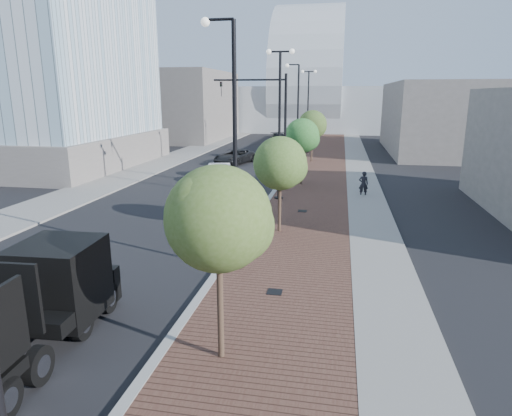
# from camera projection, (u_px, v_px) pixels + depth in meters

# --- Properties ---
(sidewalk) EXTENTS (7.00, 140.00, 0.12)m
(sidewalk) POSITION_uv_depth(u_px,v_px,m) (331.00, 161.00, 45.34)
(sidewalk) COLOR #4C2D23
(sidewalk) RESTS_ON ground
(concrete_strip) EXTENTS (2.40, 140.00, 0.13)m
(concrete_strip) POSITION_uv_depth(u_px,v_px,m) (358.00, 161.00, 44.86)
(concrete_strip) COLOR slate
(concrete_strip) RESTS_ON ground
(curb) EXTENTS (0.30, 140.00, 0.14)m
(curb) POSITION_uv_depth(u_px,v_px,m) (296.00, 160.00, 45.97)
(curb) COLOR gray
(curb) RESTS_ON ground
(west_sidewalk) EXTENTS (4.00, 140.00, 0.12)m
(west_sidewalk) POSITION_uv_depth(u_px,v_px,m) (177.00, 157.00, 48.30)
(west_sidewalk) COLOR slate
(west_sidewalk) RESTS_ON ground
(white_sedan) EXTENTS (2.39, 4.80, 1.51)m
(white_sedan) POSITION_uv_depth(u_px,v_px,m) (219.00, 174.00, 33.80)
(white_sedan) COLOR silver
(white_sedan) RESTS_ON ground
(dark_car_mid) EXTENTS (3.75, 5.59, 1.42)m
(dark_car_mid) POSITION_uv_depth(u_px,v_px,m) (234.00, 157.00, 43.63)
(dark_car_mid) COLOR black
(dark_car_mid) RESTS_ON ground
(dark_car_far) EXTENTS (3.34, 5.80, 1.58)m
(dark_car_far) POSITION_uv_depth(u_px,v_px,m) (279.00, 139.00, 59.50)
(dark_car_far) COLOR black
(dark_car_far) RESTS_ON ground
(pedestrian) EXTENTS (0.63, 0.42, 1.71)m
(pedestrian) POSITION_uv_depth(u_px,v_px,m) (363.00, 184.00, 29.49)
(pedestrian) COLOR black
(pedestrian) RESTS_ON ground
(streetlight_1) EXTENTS (1.44, 0.56, 9.21)m
(streetlight_1) POSITION_uv_depth(u_px,v_px,m) (232.00, 159.00, 16.26)
(streetlight_1) COLOR black
(streetlight_1) RESTS_ON ground
(streetlight_2) EXTENTS (1.72, 0.56, 9.28)m
(streetlight_2) POSITION_uv_depth(u_px,v_px,m) (279.00, 125.00, 27.55)
(streetlight_2) COLOR black
(streetlight_2) RESTS_ON ground
(streetlight_3) EXTENTS (1.44, 0.56, 9.21)m
(streetlight_3) POSITION_uv_depth(u_px,v_px,m) (296.00, 121.00, 39.11)
(streetlight_3) COLOR black
(streetlight_3) RESTS_ON ground
(streetlight_4) EXTENTS (1.72, 0.56, 9.28)m
(streetlight_4) POSITION_uv_depth(u_px,v_px,m) (308.00, 111.00, 50.39)
(streetlight_4) COLOR black
(streetlight_4) RESTS_ON ground
(traffic_mast) EXTENTS (5.09, 0.20, 8.00)m
(traffic_mast) POSITION_uv_depth(u_px,v_px,m) (272.00, 119.00, 30.52)
(traffic_mast) COLOR black
(traffic_mast) RESTS_ON ground
(tree_0) EXTENTS (2.59, 2.58, 5.07)m
(tree_0) POSITION_uv_depth(u_px,v_px,m) (221.00, 219.00, 10.51)
(tree_0) COLOR #382619
(tree_0) RESTS_ON ground
(tree_1) EXTENTS (2.58, 2.56, 4.75)m
(tree_1) POSITION_uv_depth(u_px,v_px,m) (281.00, 164.00, 21.06)
(tree_1) COLOR #382619
(tree_1) RESTS_ON ground
(tree_2) EXTENTS (2.55, 2.53, 4.97)m
(tree_2) POSITION_uv_depth(u_px,v_px,m) (303.00, 136.00, 32.42)
(tree_2) COLOR #382619
(tree_2) RESTS_ON ground
(tree_3) EXTENTS (2.83, 2.83, 5.16)m
(tree_3) POSITION_uv_depth(u_px,v_px,m) (313.00, 125.00, 43.83)
(tree_3) COLOR #382619
(tree_3) RESTS_ON ground
(tower_podium) EXTENTS (19.00, 19.00, 3.00)m
(tower_podium) POSITION_uv_depth(u_px,v_px,m) (38.00, 150.00, 42.30)
(tower_podium) COLOR #69625E
(tower_podium) RESTS_ON ground
(convention_center) EXTENTS (50.00, 30.00, 50.00)m
(convention_center) POSITION_uv_depth(u_px,v_px,m) (309.00, 98.00, 87.69)
(convention_center) COLOR #A6ACB0
(convention_center) RESTS_ON ground
(commercial_block_nw) EXTENTS (14.00, 20.00, 10.00)m
(commercial_block_nw) POSITION_uv_depth(u_px,v_px,m) (179.00, 106.00, 67.37)
(commercial_block_nw) COLOR #635D59
(commercial_block_nw) RESTS_ON ground
(commercial_block_ne) EXTENTS (12.00, 22.00, 8.00)m
(commercial_block_ne) POSITION_uv_depth(u_px,v_px,m) (443.00, 118.00, 51.64)
(commercial_block_ne) COLOR #66605C
(commercial_block_ne) RESTS_ON ground
(utility_cover_1) EXTENTS (0.50, 0.50, 0.02)m
(utility_cover_1) POSITION_uv_depth(u_px,v_px,m) (275.00, 292.00, 15.06)
(utility_cover_1) COLOR black
(utility_cover_1) RESTS_ON sidewalk
(utility_cover_2) EXTENTS (0.50, 0.50, 0.02)m
(utility_cover_2) POSITION_uv_depth(u_px,v_px,m) (302.00, 211.00, 25.53)
(utility_cover_2) COLOR black
(utility_cover_2) RESTS_ON sidewalk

